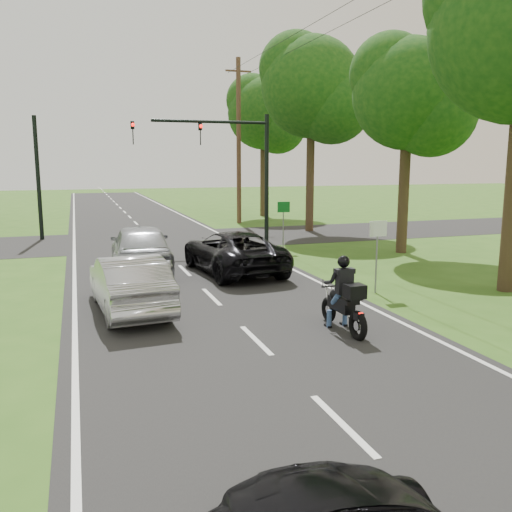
# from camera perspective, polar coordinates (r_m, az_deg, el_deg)

# --- Properties ---
(ground) EXTENTS (140.00, 140.00, 0.00)m
(ground) POSITION_cam_1_polar(r_m,az_deg,el_deg) (11.79, -0.01, -8.89)
(ground) COLOR #315919
(ground) RESTS_ON ground
(road) EXTENTS (8.00, 100.00, 0.01)m
(road) POSITION_cam_1_polar(r_m,az_deg,el_deg) (21.23, -8.56, -0.52)
(road) COLOR black
(road) RESTS_ON ground
(cross_road) EXTENTS (60.00, 7.00, 0.01)m
(cross_road) POSITION_cam_1_polar(r_m,az_deg,el_deg) (27.09, -10.76, 1.65)
(cross_road) COLOR black
(cross_road) RESTS_ON ground
(motorcycle_rider) EXTENTS (0.58, 2.04, 1.76)m
(motorcycle_rider) POSITION_cam_1_polar(r_m,az_deg,el_deg) (12.39, 9.30, -4.76)
(motorcycle_rider) COLOR black
(motorcycle_rider) RESTS_ON ground
(dark_suv) EXTENTS (2.84, 5.38, 1.44)m
(dark_suv) POSITION_cam_1_polar(r_m,az_deg,el_deg) (18.76, -2.46, 0.47)
(dark_suv) COLOR black
(dark_suv) RESTS_ON road
(silver_sedan) EXTENTS (1.87, 4.52, 1.46)m
(silver_sedan) POSITION_cam_1_polar(r_m,az_deg,el_deg) (14.18, -13.19, -2.83)
(silver_sedan) COLOR #B2B2B7
(silver_sedan) RESTS_ON road
(silver_suv) EXTENTS (2.27, 5.07, 1.69)m
(silver_suv) POSITION_cam_1_polar(r_m,az_deg,el_deg) (19.33, -12.04, 0.92)
(silver_suv) COLOR #A8ABB0
(silver_suv) RESTS_ON road
(traffic_signal) EXTENTS (6.38, 0.44, 6.00)m
(traffic_signal) POSITION_cam_1_polar(r_m,az_deg,el_deg) (25.53, -2.87, 10.62)
(traffic_signal) COLOR black
(traffic_signal) RESTS_ON ground
(signal_pole_far) EXTENTS (0.20, 0.20, 6.00)m
(signal_pole_far) POSITION_cam_1_polar(r_m,az_deg,el_deg) (28.66, -21.95, 7.57)
(signal_pole_far) COLOR black
(signal_pole_far) RESTS_ON ground
(utility_pole_far) EXTENTS (1.60, 0.28, 10.00)m
(utility_pole_far) POSITION_cam_1_polar(r_m,az_deg,el_deg) (34.04, -1.83, 12.03)
(utility_pole_far) COLOR brown
(utility_pole_far) RESTS_ON ground
(sign_white) EXTENTS (0.55, 0.07, 2.12)m
(sign_white) POSITION_cam_1_polar(r_m,az_deg,el_deg) (16.02, 12.68, 1.75)
(sign_white) COLOR slate
(sign_white) RESTS_ON ground
(sign_green) EXTENTS (0.55, 0.07, 2.12)m
(sign_green) POSITION_cam_1_polar(r_m,az_deg,el_deg) (23.27, 2.92, 4.44)
(sign_green) COLOR slate
(sign_green) RESTS_ON ground
(tree_row_c) EXTENTS (4.80, 4.65, 8.76)m
(tree_row_c) POSITION_cam_1_polar(r_m,az_deg,el_deg) (23.63, 16.51, 15.40)
(tree_row_c) COLOR #332316
(tree_row_c) RESTS_ON ground
(tree_row_d) EXTENTS (5.76, 5.58, 10.45)m
(tree_row_d) POSITION_cam_1_polar(r_m,az_deg,el_deg) (30.35, 6.61, 16.68)
(tree_row_d) COLOR #332316
(tree_row_d) RESTS_ON ground
(tree_row_e) EXTENTS (5.28, 5.12, 9.61)m
(tree_row_e) POSITION_cam_1_polar(r_m,az_deg,el_deg) (38.75, 1.30, 14.35)
(tree_row_e) COLOR #332316
(tree_row_e) RESTS_ON ground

